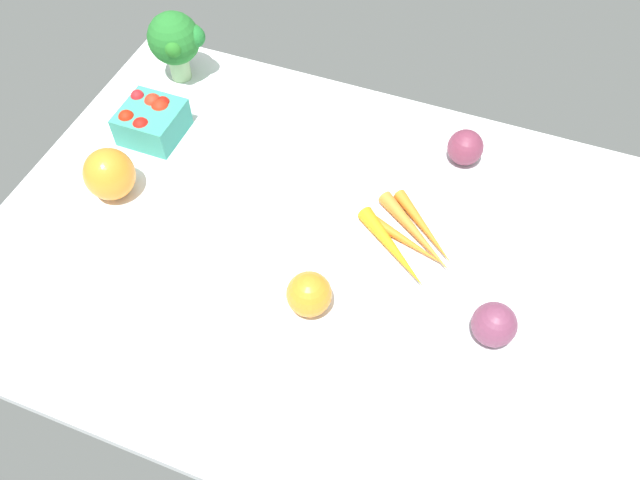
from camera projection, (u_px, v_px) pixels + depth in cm
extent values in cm
cube|color=white|center=(320.00, 251.00, 100.35)|extent=(104.00, 76.00, 2.00)
ellipsoid|color=orange|center=(109.00, 174.00, 102.78)|extent=(11.41, 11.41, 8.80)
sphere|color=#743652|center=(494.00, 324.00, 87.91)|extent=(6.34, 6.34, 6.34)
sphere|color=brown|center=(465.00, 147.00, 108.20)|extent=(6.12, 6.12, 6.12)
cube|color=teal|center=(152.00, 122.00, 112.22)|extent=(10.09, 10.09, 5.59)
sphere|color=red|center=(163.00, 103.00, 111.49)|extent=(2.53, 2.53, 2.53)
sphere|color=red|center=(161.00, 108.00, 111.34)|extent=(3.37, 3.37, 3.37)
sphere|color=red|center=(141.00, 126.00, 108.73)|extent=(3.04, 3.04, 3.04)
sphere|color=red|center=(153.00, 102.00, 111.86)|extent=(3.06, 3.06, 3.06)
sphere|color=red|center=(127.00, 118.00, 109.51)|extent=(2.86, 2.86, 2.86)
sphere|color=red|center=(163.00, 105.00, 111.79)|extent=(2.55, 2.55, 2.55)
sphere|color=red|center=(138.00, 97.00, 112.41)|extent=(2.44, 2.44, 2.44)
cone|color=orange|center=(393.00, 249.00, 97.80)|extent=(14.43, 12.35, 2.61)
cone|color=orange|center=(406.00, 241.00, 99.05)|extent=(14.96, 6.64, 2.04)
cone|color=orange|center=(416.00, 233.00, 99.68)|extent=(15.25, 12.55, 2.43)
cone|color=orange|center=(425.00, 228.00, 100.49)|extent=(12.97, 12.12, 2.11)
sphere|color=orange|center=(309.00, 294.00, 90.66)|extent=(6.60, 6.60, 6.60)
cylinder|color=#9FC48B|center=(180.00, 66.00, 121.63)|extent=(3.83, 3.83, 5.23)
sphere|color=#24712A|center=(174.00, 38.00, 116.62)|extent=(9.63, 9.63, 9.63)
sphere|color=#2B7228|center=(194.00, 32.00, 116.66)|extent=(2.88, 2.88, 2.88)
sphere|color=#277524|center=(173.00, 48.00, 113.86)|extent=(3.23, 3.23, 3.23)
sphere|color=#21732E|center=(194.00, 37.00, 116.17)|extent=(4.03, 4.03, 4.03)
sphere|color=#206C23|center=(173.00, 26.00, 118.93)|extent=(3.47, 3.47, 3.47)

